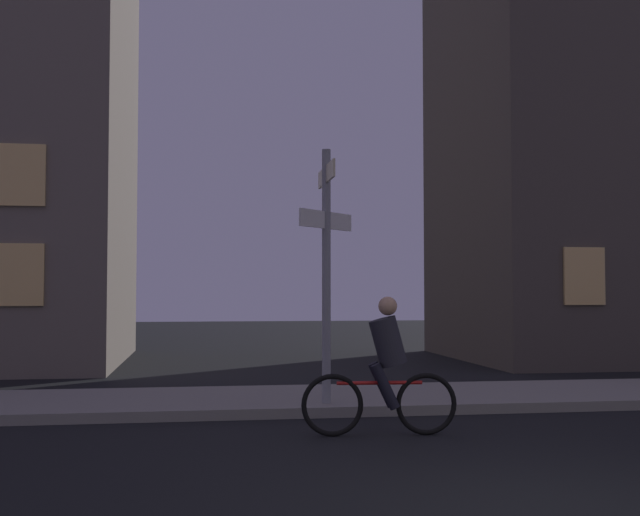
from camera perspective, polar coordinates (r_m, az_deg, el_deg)
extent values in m
cube|color=gray|center=(12.00, 4.25, -10.12)|extent=(40.00, 2.60, 0.14)
cylinder|color=gray|center=(10.85, 0.46, -1.27)|extent=(0.12, 0.12, 3.51)
cube|color=beige|center=(10.97, 0.46, 6.08)|extent=(0.03, 1.29, 0.24)
cube|color=white|center=(10.89, 0.46, 2.77)|extent=(0.87, 0.87, 0.24)
torus|color=black|center=(9.20, 0.91, -10.63)|extent=(0.72, 0.11, 0.72)
torus|color=black|center=(9.37, 7.72, -10.46)|extent=(0.72, 0.11, 0.72)
cylinder|color=red|center=(9.24, 4.34, -9.03)|extent=(1.00, 0.11, 0.04)
cylinder|color=#26262D|center=(9.21, 4.95, -6.08)|extent=(0.47, 0.35, 0.61)
sphere|color=tan|center=(9.20, 4.94, -3.49)|extent=(0.22, 0.22, 0.22)
cylinder|color=black|center=(9.16, 4.75, -9.27)|extent=(0.35, 0.14, 0.55)
cylinder|color=black|center=(9.34, 4.56, -9.14)|extent=(0.35, 0.14, 0.55)
cube|color=#F2C672|center=(16.06, -20.98, -1.13)|extent=(0.90, 0.06, 1.20)
cube|color=#F2C672|center=(16.22, -20.87, 5.66)|extent=(0.90, 0.06, 1.20)
cube|color=#F2C672|center=(17.20, 18.64, -1.25)|extent=(0.90, 0.06, 1.20)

